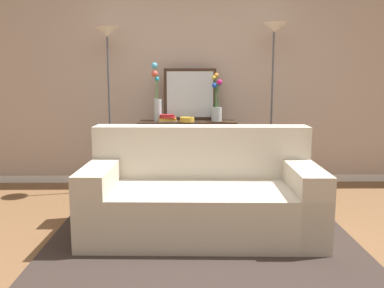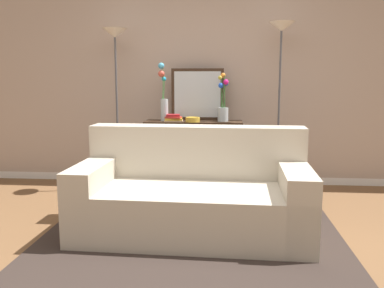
% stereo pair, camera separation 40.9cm
% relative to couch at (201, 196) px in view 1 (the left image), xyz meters
% --- Properties ---
extents(ground_plane, '(16.00, 16.00, 0.02)m').
position_rel_couch_xyz_m(ground_plane, '(-0.05, -0.53, -0.32)').
color(ground_plane, brown).
extents(back_wall, '(12.00, 0.15, 2.63)m').
position_rel_couch_xyz_m(back_wall, '(-0.05, 1.77, 1.01)').
color(back_wall, white).
rests_on(back_wall, ground).
extents(area_rug, '(2.46, 2.03, 0.01)m').
position_rel_couch_xyz_m(area_rug, '(-0.00, -0.16, -0.30)').
color(area_rug, '#332823').
rests_on(area_rug, ground).
extents(couch, '(1.93, 1.00, 0.88)m').
position_rel_couch_xyz_m(couch, '(0.00, 0.00, 0.00)').
color(couch, '#BCB29E').
rests_on(couch, ground).
extents(console_table, '(1.14, 0.33, 0.81)m').
position_rel_couch_xyz_m(console_table, '(-0.11, 1.40, 0.23)').
color(console_table, '#382619').
rests_on(console_table, ground).
extents(floor_lamp_left, '(0.28, 0.28, 1.86)m').
position_rel_couch_xyz_m(floor_lamp_left, '(-1.00, 1.32, 1.15)').
color(floor_lamp_left, '#4C4C51').
rests_on(floor_lamp_left, ground).
extents(floor_lamp_right, '(0.28, 0.28, 1.91)m').
position_rel_couch_xyz_m(floor_lamp_right, '(0.85, 1.32, 1.19)').
color(floor_lamp_right, '#4C4C51').
rests_on(floor_lamp_right, ground).
extents(wall_mirror, '(0.62, 0.02, 0.61)m').
position_rel_couch_xyz_m(wall_mirror, '(-0.08, 1.54, 0.80)').
color(wall_mirror, '#382619').
rests_on(wall_mirror, console_table).
extents(vase_tall_flowers, '(0.11, 0.10, 0.67)m').
position_rel_couch_xyz_m(vase_tall_flowers, '(-0.46, 1.40, 0.77)').
color(vase_tall_flowers, silver).
rests_on(vase_tall_flowers, console_table).
extents(vase_short_flowers, '(0.12, 0.13, 0.56)m').
position_rel_couch_xyz_m(vase_short_flowers, '(0.23, 1.40, 0.68)').
color(vase_short_flowers, silver).
rests_on(vase_short_flowers, console_table).
extents(fruit_bowl, '(0.17, 0.17, 0.06)m').
position_rel_couch_xyz_m(fruit_bowl, '(-0.11, 1.31, 0.53)').
color(fruit_bowl, gold).
rests_on(fruit_bowl, console_table).
extents(book_stack, '(0.22, 0.16, 0.08)m').
position_rel_couch_xyz_m(book_stack, '(-0.34, 1.33, 0.54)').
color(book_stack, tan).
rests_on(book_stack, console_table).
extents(book_row_under_console, '(0.34, 0.17, 0.13)m').
position_rel_couch_xyz_m(book_row_under_console, '(-0.41, 1.40, -0.25)').
color(book_row_under_console, '#236033').
rests_on(book_row_under_console, ground).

